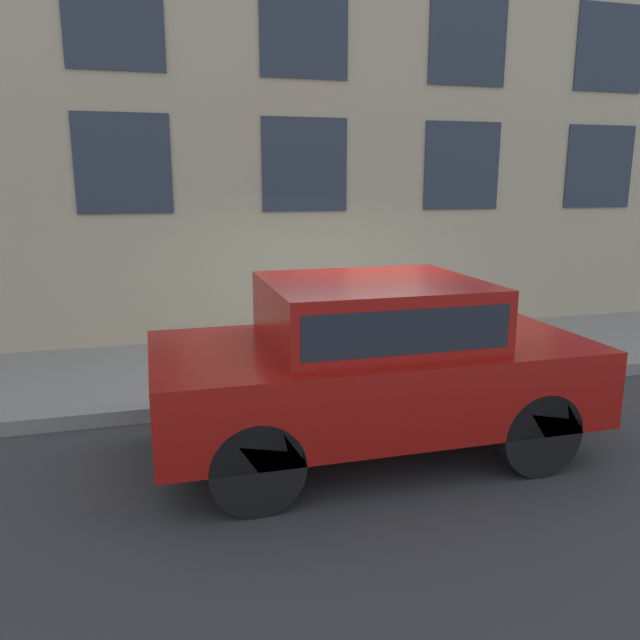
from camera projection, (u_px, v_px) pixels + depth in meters
ground_plane at (364, 402)px, 7.77m from camera, size 80.00×80.00×0.00m
sidewalk at (330, 363)px, 9.15m from camera, size 2.98×60.00×0.17m
building_facade at (302, 120)px, 9.91m from camera, size 0.33×40.00×7.29m
fire_hydrant at (310, 348)px, 7.98m from camera, size 0.30×0.42×0.85m
person at (329, 315)px, 8.46m from camera, size 0.30×0.20×1.23m
parked_car_red_near at (371, 357)px, 6.19m from camera, size 2.06×4.27×1.76m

